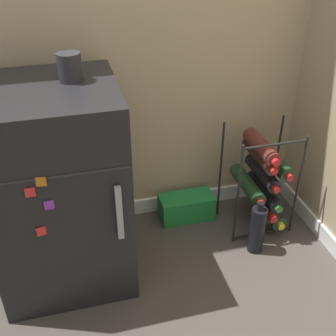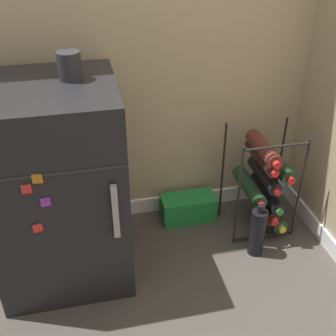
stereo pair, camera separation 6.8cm
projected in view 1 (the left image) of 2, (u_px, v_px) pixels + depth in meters
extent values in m
plane|color=#423D38|center=(154.00, 283.00, 1.98)|extent=(14.00, 14.00, 0.00)
cube|color=white|center=(132.00, 208.00, 2.40)|extent=(6.88, 0.01, 0.09)
cube|color=black|center=(59.00, 189.00, 1.83)|extent=(0.57, 0.55, 0.93)
cube|color=#2D2D2D|center=(53.00, 177.00, 1.47)|extent=(0.55, 0.00, 0.01)
cube|color=#9E9EA3|center=(119.00, 213.00, 1.61)|extent=(0.02, 0.02, 0.24)
cube|color=orange|center=(41.00, 182.00, 1.47)|extent=(0.04, 0.01, 0.04)
cube|color=purple|center=(49.00, 205.00, 1.53)|extent=(0.04, 0.01, 0.04)
cube|color=red|center=(41.00, 231.00, 1.58)|extent=(0.04, 0.01, 0.04)
cube|color=red|center=(30.00, 192.00, 1.48)|extent=(0.04, 0.01, 0.04)
cylinder|color=black|center=(238.00, 196.00, 2.08)|extent=(0.01, 0.01, 0.58)
cylinder|color=black|center=(298.00, 187.00, 2.15)|extent=(0.01, 0.01, 0.58)
cylinder|color=black|center=(220.00, 171.00, 2.27)|extent=(0.01, 0.01, 0.58)
cylinder|color=black|center=(276.00, 163.00, 2.34)|extent=(0.01, 0.01, 0.58)
cylinder|color=black|center=(262.00, 233.00, 2.26)|extent=(0.33, 0.01, 0.01)
cylinder|color=black|center=(276.00, 144.00, 1.97)|extent=(0.33, 0.01, 0.01)
cylinder|color=#19381E|center=(267.00, 207.00, 2.34)|extent=(0.08, 0.30, 0.08)
cylinder|color=gold|center=(281.00, 226.00, 2.20)|extent=(0.04, 0.02, 0.04)
cylinder|color=black|center=(259.00, 200.00, 2.29)|extent=(0.08, 0.31, 0.08)
cylinder|color=red|center=(273.00, 219.00, 2.16)|extent=(0.04, 0.02, 0.04)
cylinder|color=black|center=(264.00, 191.00, 2.27)|extent=(0.07, 0.31, 0.07)
cylinder|color=#2D7033|center=(279.00, 209.00, 2.13)|extent=(0.04, 0.02, 0.04)
cylinder|color=#19381E|center=(247.00, 184.00, 2.21)|extent=(0.07, 0.30, 0.07)
cylinder|color=red|center=(261.00, 202.00, 2.08)|extent=(0.04, 0.02, 0.04)
cylinder|color=black|center=(262.00, 173.00, 2.20)|extent=(0.07, 0.29, 0.07)
cylinder|color=red|center=(276.00, 189.00, 2.07)|extent=(0.03, 0.02, 0.03)
cylinder|color=#19381E|center=(275.00, 161.00, 2.18)|extent=(0.08, 0.29, 0.08)
cylinder|color=red|center=(289.00, 178.00, 2.05)|extent=(0.04, 0.02, 0.04)
cylinder|color=black|center=(260.00, 155.00, 2.13)|extent=(0.07, 0.29, 0.07)
cylinder|color=red|center=(274.00, 171.00, 2.00)|extent=(0.03, 0.02, 0.03)
cylinder|color=#56231E|center=(261.00, 147.00, 2.11)|extent=(0.08, 0.29, 0.08)
cylinder|color=red|center=(276.00, 162.00, 1.98)|extent=(0.04, 0.02, 0.04)
cube|color=#1E7F38|center=(186.00, 207.00, 2.37)|extent=(0.30, 0.15, 0.14)
cylinder|color=#28282D|center=(70.00, 67.00, 1.61)|extent=(0.09, 0.09, 0.11)
cylinder|color=black|center=(257.00, 230.00, 2.11)|extent=(0.08, 0.08, 0.26)
cylinder|color=black|center=(261.00, 206.00, 2.03)|extent=(0.03, 0.03, 0.04)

